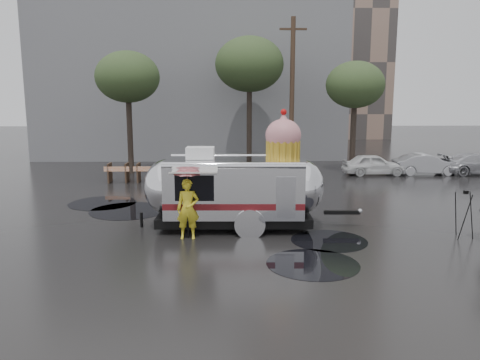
{
  "coord_description": "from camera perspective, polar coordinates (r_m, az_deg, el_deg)",
  "views": [
    {
      "loc": [
        -1.29,
        -14.22,
        4.34
      ],
      "look_at": [
        -0.91,
        1.2,
        1.63
      ],
      "focal_mm": 35.0,
      "sensor_mm": 36.0,
      "label": 1
    }
  ],
  "objects": [
    {
      "name": "parked_cars",
      "position": [
        29.52,
        24.91,
        1.99
      ],
      "size": [
        13.2,
        1.9,
        1.5
      ],
      "color": "silver",
      "rests_on": "ground"
    },
    {
      "name": "airstream_trailer",
      "position": [
        15.69,
        -0.38,
        -0.73
      ],
      "size": [
        7.56,
        2.9,
        4.07
      ],
      "rotation": [
        0.0,
        0.0,
        -0.02
      ],
      "color": "silver",
      "rests_on": "ground"
    },
    {
      "name": "utility_pole",
      "position": [
        28.48,
        6.36,
        10.47
      ],
      "size": [
        1.6,
        0.28,
        9.0
      ],
      "color": "#473323",
      "rests_on": "ground"
    },
    {
      "name": "barricade_row",
      "position": [
        24.85,
        -11.25,
        0.94
      ],
      "size": [
        4.3,
        0.8,
        1.0
      ],
      "color": "#473323",
      "rests_on": "ground"
    },
    {
      "name": "grey_building",
      "position": [
        38.38,
        -5.59,
        13.14
      ],
      "size": [
        22.0,
        12.0,
        13.0
      ],
      "primitive_type": "cube",
      "color": "slate",
      "rests_on": "ground"
    },
    {
      "name": "umbrella_pink",
      "position": [
        14.43,
        -6.45,
        0.2
      ],
      "size": [
        1.05,
        1.05,
        2.27
      ],
      "color": "pink",
      "rests_on": "ground"
    },
    {
      "name": "tripod",
      "position": [
        16.16,
        25.69,
        -3.3
      ],
      "size": [
        0.6,
        0.62,
        1.53
      ],
      "rotation": [
        0.0,
        0.0,
        0.18
      ],
      "color": "black",
      "rests_on": "ground"
    },
    {
      "name": "person_left",
      "position": [
        14.62,
        -6.38,
        -3.54
      ],
      "size": [
        0.68,
        0.46,
        1.88
      ],
      "primitive_type": "imported",
      "rotation": [
        0.0,
        0.0,
        0.01
      ],
      "color": "yellow",
      "rests_on": "ground"
    },
    {
      "name": "tree_mid",
      "position": [
        29.32,
        1.16,
        13.87
      ],
      "size": [
        4.2,
        4.2,
        8.03
      ],
      "color": "#382D26",
      "rests_on": "ground"
    },
    {
      "name": "tree_right",
      "position": [
        28.19,
        13.86,
        11.14
      ],
      "size": [
        3.36,
        3.36,
        6.42
      ],
      "color": "#382D26",
      "rests_on": "ground"
    },
    {
      "name": "puddles",
      "position": [
        16.79,
        -6.93,
        -5.07
      ],
      "size": [
        10.95,
        10.11,
        0.01
      ],
      "color": "black",
      "rests_on": "ground"
    },
    {
      "name": "ground",
      "position": [
        14.92,
        3.65,
        -6.96
      ],
      "size": [
        120.0,
        120.0,
        0.0
      ],
      "primitive_type": "plane",
      "color": "black",
      "rests_on": "ground"
    },
    {
      "name": "tree_left",
      "position": [
        27.84,
        -13.54,
        12.05
      ],
      "size": [
        3.64,
        3.64,
        6.95
      ],
      "color": "#382D26",
      "rests_on": "ground"
    }
  ]
}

